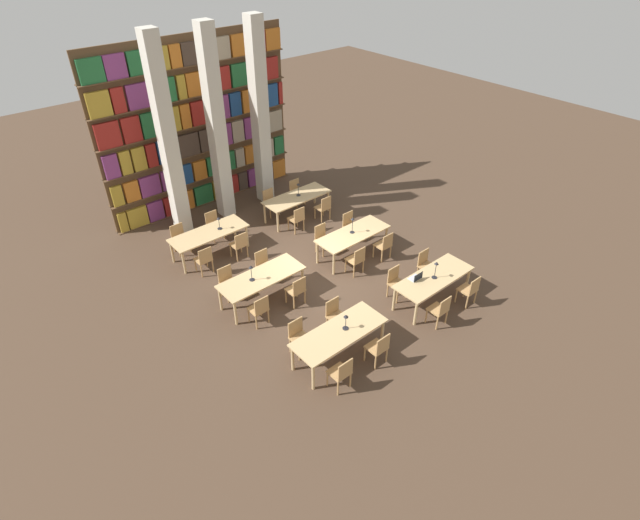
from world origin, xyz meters
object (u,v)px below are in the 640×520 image
object	(u,v)px
chair_20	(297,218)
chair_23	(296,191)
pillar_left	(168,140)
chair_9	(228,281)
reading_table_1	(434,279)
chair_11	(264,265)
chair_7	(426,264)
reading_table_5	(297,198)
pillar_right	(260,116)
chair_14	(384,245)
desk_lamp_3	(353,222)
chair_10	(297,290)
chair_8	(259,309)
reading_table_3	(353,235)
chair_21	(270,201)
desk_lamp_1	(436,267)
chair_3	(335,315)
chair_15	(350,225)
chair_13	(323,238)
pillar_center	(216,127)
chair_0	(341,373)
desk_lamp_2	(251,270)
chair_17	(180,238)
chair_22	(324,207)
reading_table_2	(262,279)
chair_16	(204,259)
chair_1	(299,336)
desk_lamp_0	(346,319)
desk_lamp_4	(219,221)
chair_6	(470,290)
reading_table_0	(339,334)
reading_table_4	(209,235)
chair_4	(440,310)
chair_2	(379,348)
chair_18	(239,244)
desk_lamp_5	(298,187)
chair_5	(396,282)
chair_19	(214,224)

from	to	relation	value
chair_20	chair_23	distance (m)	1.82
pillar_left	chair_9	distance (m)	4.63
reading_table_1	chair_11	distance (m)	4.55
chair_7	reading_table_1	bearing A→B (deg)	50.42
reading_table_5	chair_11	bearing A→B (deg)	-143.18
pillar_right	reading_table_5	bearing A→B (deg)	-87.84
chair_14	desk_lamp_3	xyz separation A→B (m)	(-0.57, 0.77, 0.63)
chair_10	chair_8	bearing A→B (deg)	180.00
chair_10	desk_lamp_3	bearing A→B (deg)	15.86
reading_table_3	chair_14	xyz separation A→B (m)	(0.58, -0.72, -0.21)
chair_20	chair_21	size ratio (longest dim) A/B	1.00
pillar_left	desk_lamp_1	size ratio (longest dim) A/B	12.15
chair_3	reading_table_5	bearing A→B (deg)	-118.60
chair_15	chair_13	bearing A→B (deg)	0.00
reading_table_3	chair_20	world-z (taller)	chair_20
pillar_center	desk_lamp_1	distance (m)	7.85
chair_0	desk_lamp_2	bearing A→B (deg)	87.32
chair_15	chair_17	world-z (taller)	same
chair_7	chair_22	xyz separation A→B (m)	(-0.06, 4.23, 0.00)
reading_table_3	chair_20	distance (m)	2.15
reading_table_2	chair_16	xyz separation A→B (m)	(-0.56, 2.02, -0.21)
desk_lamp_3	reading_table_1	bearing A→B (deg)	-87.18
chair_13	chair_1	bearing A→B (deg)	41.88
chair_0	chair_8	bearing A→B (deg)	93.21
desk_lamp_0	reading_table_5	xyz separation A→B (m)	(3.02, 5.61, -0.35)
chair_10	chair_17	xyz separation A→B (m)	(-1.13, 4.18, 0.00)
chair_3	desk_lamp_1	size ratio (longest dim) A/B	1.77
chair_3	reading_table_1	distance (m)	2.79
desk_lamp_4	chair_6	bearing A→B (deg)	-60.42
reading_table_0	chair_20	xyz separation A→B (m)	(2.63, 4.88, -0.21)
desk_lamp_3	reading_table_4	world-z (taller)	desk_lamp_3
chair_0	chair_16	size ratio (longest dim) A/B	1.00
pillar_center	chair_4	distance (m)	8.58
chair_4	desk_lamp_4	size ratio (longest dim) A/B	2.19
chair_2	chair_10	bearing A→B (deg)	92.51
pillar_right	reading_table_1	distance (m)	7.76
chair_6	chair_18	xyz separation A→B (m)	(-3.35, 5.60, 0.00)
chair_15	chair_18	bearing A→B (deg)	-22.41
chair_11	reading_table_5	size ratio (longest dim) A/B	0.39
chair_6	desk_lamp_5	bearing A→B (deg)	94.66
chair_7	chair_0	bearing A→B (deg)	17.37
chair_5	chair_17	distance (m)	6.51
chair_4	desk_lamp_4	distance (m)	6.73
chair_17	chair_18	world-z (taller)	same
pillar_center	desk_lamp_5	xyz separation A→B (m)	(1.75, -1.73, -1.93)
pillar_right	chair_17	world-z (taller)	pillar_right
desk_lamp_2	desk_lamp_4	size ratio (longest dim) A/B	1.12
chair_2	chair_19	bearing A→B (deg)	90.73
chair_1	desk_lamp_0	bearing A→B (deg)	136.26
chair_1	desk_lamp_3	distance (m)	4.26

